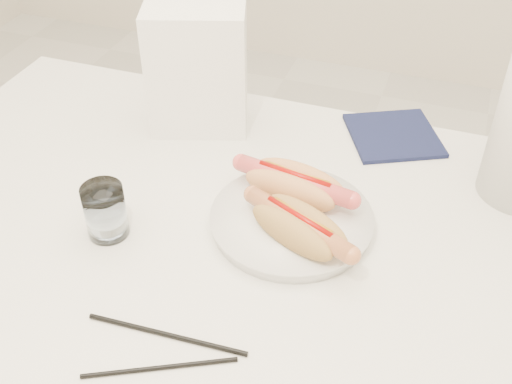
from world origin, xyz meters
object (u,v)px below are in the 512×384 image
(hotdog_right, at_px, (299,227))
(table, at_px, (229,261))
(napkin_box, at_px, (197,71))
(water_glass, at_px, (105,211))
(plate, at_px, (291,222))
(hotdog_left, at_px, (294,185))

(hotdog_right, bearing_deg, table, -153.83)
(napkin_box, bearing_deg, hotdog_right, -62.13)
(hotdog_right, distance_m, water_glass, 0.29)
(hotdog_right, bearing_deg, napkin_box, 160.64)
(plate, height_order, water_glass, water_glass)
(water_glass, distance_m, napkin_box, 0.32)
(hotdog_right, height_order, water_glass, water_glass)
(plate, relative_size, napkin_box, 1.04)
(hotdog_left, bearing_deg, water_glass, -138.37)
(napkin_box, bearing_deg, water_glass, -110.73)
(hotdog_left, relative_size, water_glass, 2.25)
(hotdog_right, relative_size, water_glass, 2.10)
(plate, bearing_deg, hotdog_right, -62.04)
(plate, xyz_separation_m, hotdog_left, (-0.01, 0.05, 0.03))
(plate, relative_size, water_glass, 2.79)
(table, relative_size, napkin_box, 5.23)
(plate, xyz_separation_m, napkin_box, (-0.24, 0.21, 0.11))
(plate, distance_m, hotdog_right, 0.06)
(plate, bearing_deg, hotdog_left, 102.90)
(hotdog_right, distance_m, napkin_box, 0.37)
(hotdog_right, xyz_separation_m, water_glass, (-0.28, -0.06, -0.00))
(plate, distance_m, hotdog_left, 0.06)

